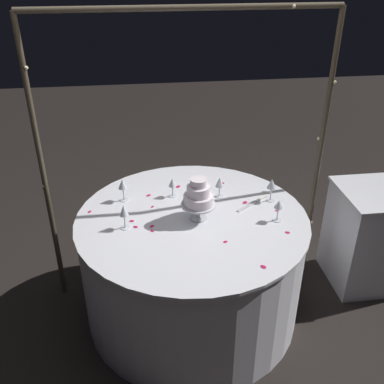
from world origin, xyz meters
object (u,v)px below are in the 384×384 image
Objects in this scene: wine_glass_2 at (172,184)px; wine_glass_4 at (220,183)px; wine_glass_5 at (124,212)px; decorative_arch at (186,122)px; wine_glass_3 at (272,185)px; main_table at (192,265)px; side_table at (369,236)px; wine_glass_1 at (123,185)px; tiered_cake at (198,196)px; cake_knife at (254,202)px; wine_glass_0 at (279,206)px.

wine_glass_4 is at bearing -8.17° from wine_glass_2.
decorative_arch is at bearing 41.49° from wine_glass_5.
wine_glass_2 is 0.67m from wine_glass_3.
side_table is at bearing 7.00° from main_table.
main_table is 9.34× the size of wine_glass_1.
side_table is 4.91× the size of wine_glass_1.
tiered_cake is 0.32m from wine_glass_4.
wine_glass_1 is at bearing 176.79° from side_table.
tiered_cake reaches higher than wine_glass_2.
main_table is at bearing -165.01° from cake_knife.
cake_knife reaches higher than main_table.
tiered_cake is (-1.34, -0.19, 0.56)m from side_table.
wine_glass_1 is 1.17× the size of wine_glass_2.
wine_glass_3 is 1.09× the size of wine_glass_4.
wine_glass_4 is at bearing 131.75° from wine_glass_0.
tiered_cake reaches higher than wine_glass_3.
decorative_arch reaches higher than main_table.
decorative_arch reaches higher than wine_glass_2.
wine_glass_5 is (-0.43, -0.38, -0.41)m from decorative_arch.
wine_glass_4 reaches higher than wine_glass_0.
decorative_arch is 0.70m from wine_glass_5.
wine_glass_3 is at bearing -12.45° from wine_glass_2.
wine_glass_1 is (-0.96, 0.38, 0.01)m from wine_glass_0.
tiered_cake is 0.46m from cake_knife.
cake_knife is (0.87, 0.19, -0.11)m from wine_glass_5.
wine_glass_1 is 0.34m from wine_glass_2.
main_table is 0.77m from wine_glass_3.
main_table is 0.58m from wine_glass_2.
tiered_cake is (0.04, -0.33, -0.37)m from decorative_arch.
wine_glass_2 is at bearing 171.83° from wine_glass_4.
wine_glass_3 is (0.03, 0.25, 0.02)m from wine_glass_0.
wine_glass_1 is 0.34m from wine_glass_5.
main_table is 0.60m from wine_glass_4.
decorative_arch reaches higher than side_table.
wine_glass_0 is 0.96× the size of wine_glass_4.
cake_knife is at bearing 111.41° from wine_glass_0.
wine_glass_5 reaches higher than wine_glass_2.
wine_glass_3 is at bearing 10.15° from cake_knife.
wine_glass_5 is (-0.98, -0.21, -0.01)m from wine_glass_3.
tiered_cake is at bearing 170.06° from wine_glass_0.
decorative_arch is 0.98m from main_table.
wine_glass_3 is 1.00m from wine_glass_5.
decorative_arch is at bearing 163.21° from wine_glass_3.
main_table is at bearing 149.96° from tiered_cake.
wine_glass_1 is at bearing 177.16° from wine_glass_4.
tiered_cake reaches higher than wine_glass_0.
side_table is at bearing 3.11° from cake_knife.
main_table is 0.67m from wine_glass_5.
wine_glass_2 is (-0.63, 0.39, -0.01)m from wine_glass_0.
wine_glass_0 is 0.26m from cake_knife.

